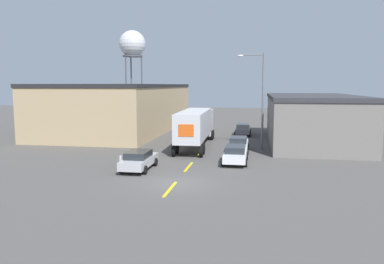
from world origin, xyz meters
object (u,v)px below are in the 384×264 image
water_tower (132,45)px  parked_car_left_near (139,160)px  semi_truck (196,124)px  parked_car_right_near (235,154)px  fire_hydrant (121,162)px  street_lamp (260,95)px  parked_car_right_far (243,129)px  parked_car_right_mid (238,144)px

water_tower → parked_car_left_near: bearing=-71.0°
semi_truck → water_tower: bearing=114.8°
parked_car_left_near → parked_car_right_near: same height
semi_truck → parked_car_left_near: semi_truck is taller
water_tower → fire_hydrant: (16.51, -52.24, -14.25)m
street_lamp → parked_car_left_near: bearing=-130.4°
parked_car_right_near → fire_hydrant: parked_car_right_near is taller
parked_car_left_near → parked_car_right_far: same height
semi_truck → water_tower: 47.59m
parked_car_right_mid → parked_car_right_far: size_ratio=1.00×
street_lamp → fire_hydrant: street_lamp is taller
parked_car_right_mid → water_tower: bearing=119.6°
semi_truck → fire_hydrant: semi_truck is taller
street_lamp → parked_car_right_far: bearing=100.5°
water_tower → fire_hydrant: 56.61m
parked_car_left_near → street_lamp: 14.29m
parked_car_right_mid → parked_car_left_near: bearing=-128.4°
parked_car_right_far → parked_car_right_near: size_ratio=1.00×
parked_car_right_mid → parked_car_right_near: bearing=-90.0°
semi_truck → fire_hydrant: bearing=-111.3°
fire_hydrant → street_lamp: bearing=44.5°
parked_car_left_near → parked_car_right_mid: 11.08m
parked_car_right_mid → fire_hydrant: (-8.38, -8.48, -0.26)m
water_tower → street_lamp: water_tower is taller
parked_car_right_near → street_lamp: 8.35m
parked_car_right_far → parked_car_right_near: (0.00, -17.03, 0.00)m
parked_car_left_near → fire_hydrant: bearing=172.4°
semi_truck → parked_car_right_far: size_ratio=3.04×
fire_hydrant → water_tower: bearing=107.5°
parked_car_right_near → water_tower: water_tower is taller
street_lamp → fire_hydrant: (-10.29, -10.12, -4.78)m
parked_car_right_far → water_tower: 42.78m
semi_truck → parked_car_left_near: 11.71m
parked_car_right_near → street_lamp: (1.91, 6.75, 4.52)m
semi_truck → parked_car_right_mid: semi_truck is taller
parked_car_left_near → parked_car_right_far: 21.71m
parked_car_right_near → water_tower: bearing=117.0°
parked_car_right_mid → street_lamp: (1.91, 1.63, 4.52)m
parked_car_right_far → water_tower: water_tower is taller
semi_truck → parked_car_left_near: size_ratio=3.04×
parked_car_right_far → parked_car_right_near: bearing=-90.0°
parked_car_left_near → fire_hydrant: parked_car_left_near is taller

